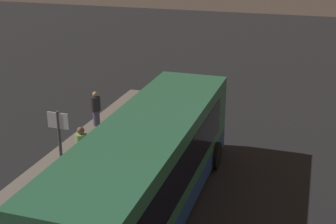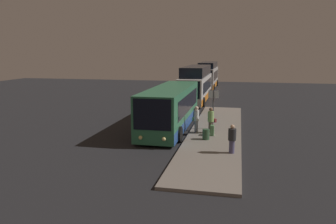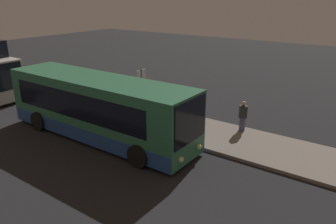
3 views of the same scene
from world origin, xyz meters
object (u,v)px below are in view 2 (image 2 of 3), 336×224
bus_third (208,76)px  sign_post (213,104)px  bus_second (196,86)px  bus_lead (171,108)px  trash_bin (206,134)px  passenger_with_bags (232,138)px  passenger_waiting (196,118)px  passenger_boarding (211,120)px  suitcase (212,130)px

bus_third → sign_post: 28.58m
bus_second → bus_lead: bearing=0.0°
bus_lead → bus_second: size_ratio=0.94×
trash_bin → sign_post: bearing=176.4°
passenger_with_bags → bus_second: bearing=27.9°
bus_lead → sign_post: bearing=85.8°
bus_lead → bus_third: 28.19m
passenger_waiting → sign_post: bearing=12.4°
bus_second → trash_bin: size_ratio=17.39×
trash_bin → bus_lead: bearing=-137.6°
trash_bin → passenger_with_bags: bearing=33.1°
passenger_boarding → passenger_waiting: size_ratio=0.98×
passenger_boarding → trash_bin: size_ratio=2.68×
passenger_waiting → passenger_with_bags: bearing=-96.5°
bus_third → passenger_with_bags: (33.84, 4.51, -0.80)m
bus_lead → sign_post: 3.10m
bus_second → sign_post: 14.50m
sign_post → bus_third: bearing=-173.8°
bus_third → sign_post: bearing=6.2°
suitcase → trash_bin: size_ratio=1.39×
bus_lead → trash_bin: (3.16, 2.88, -1.02)m
sign_post → passenger_with_bags: bearing=14.9°
suitcase → trash_bin: (1.09, -0.30, -0.01)m
bus_lead → passenger_waiting: size_ratio=5.95×
bus_third → sign_post: bus_third is taller
bus_third → passenger_waiting: (29.60, 2.04, -0.64)m
passenger_with_bags → passenger_boarding: bearing=34.6°
passenger_waiting → passenger_with_bags: size_ratio=1.14×
bus_second → suitcase: bearing=11.2°
bus_lead → passenger_with_bags: bus_lead is taller
bus_second → sign_post: (14.17, 3.06, 0.19)m
passenger_boarding → passenger_waiting: (-0.10, -0.99, 0.05)m
passenger_waiting → passenger_with_bags: 4.92m
trash_bin → bus_third: bearing=-174.8°
passenger_boarding → suitcase: size_ratio=1.92×
suitcase → trash_bin: suitcase is taller
passenger_with_bags → trash_bin: 3.03m
bus_second → trash_bin: bus_second is taller
trash_bin → bus_second: bearing=-170.4°
passenger_boarding → suitcase: (0.55, 0.15, -0.60)m
bus_second → passenger_boarding: (15.45, 3.03, -0.64)m
passenger_waiting → sign_post: 1.75m
passenger_boarding → passenger_with_bags: passenger_boarding is taller
bus_lead → passenger_boarding: bus_lead is taller
bus_second → sign_post: bearing=12.2°
bus_lead → bus_third: bearing=180.0°
bus_third → suitcase: bus_third is taller
bus_second → passenger_with_bags: bearing=13.0°
bus_third → sign_post: size_ratio=3.84×
passenger_with_bags → sign_post: 5.70m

